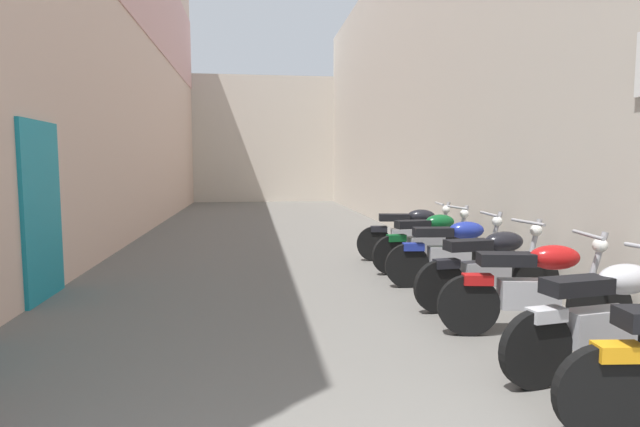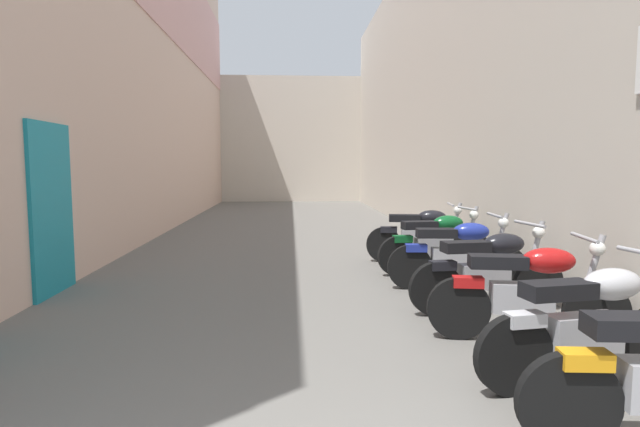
{
  "view_description": "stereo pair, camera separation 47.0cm",
  "coord_description": "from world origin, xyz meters",
  "px_view_note": "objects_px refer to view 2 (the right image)",
  "views": [
    {
      "loc": [
        -0.52,
        -1.0,
        1.67
      ],
      "look_at": [
        0.33,
        5.41,
        1.04
      ],
      "focal_mm": 28.48,
      "sensor_mm": 36.0,
      "label": 1
    },
    {
      "loc": [
        -0.05,
        -1.05,
        1.67
      ],
      "look_at": [
        0.33,
        5.41,
        1.04
      ],
      "focal_mm": 28.48,
      "sensor_mm": 36.0,
      "label": 2
    }
  ],
  "objects_px": {
    "motorcycle_fifth": "(458,252)",
    "motorcycle_seventh": "(421,233)",
    "motorcycle_second": "(591,322)",
    "motorcycle_third": "(528,290)",
    "motorcycle_fourth": "(489,269)",
    "motorcycle_sixth": "(437,242)"
  },
  "relations": [
    {
      "from": "motorcycle_fifth",
      "to": "motorcycle_seventh",
      "type": "xyz_separation_m",
      "value": [
        -0.0,
        1.87,
        0.0
      ]
    },
    {
      "from": "motorcycle_second",
      "to": "motorcycle_fourth",
      "type": "bearing_deg",
      "value": 90.0
    },
    {
      "from": "motorcycle_second",
      "to": "motorcycle_third",
      "type": "height_order",
      "value": "same"
    },
    {
      "from": "motorcycle_second",
      "to": "motorcycle_sixth",
      "type": "bearing_deg",
      "value": 90.0
    },
    {
      "from": "motorcycle_third",
      "to": "motorcycle_fourth",
      "type": "height_order",
      "value": "same"
    },
    {
      "from": "motorcycle_third",
      "to": "motorcycle_second",
      "type": "bearing_deg",
      "value": -90.0
    },
    {
      "from": "motorcycle_second",
      "to": "motorcycle_fifth",
      "type": "height_order",
      "value": "same"
    },
    {
      "from": "motorcycle_second",
      "to": "motorcycle_seventh",
      "type": "xyz_separation_m",
      "value": [
        0.0,
        4.89,
        0.0
      ]
    },
    {
      "from": "motorcycle_second",
      "to": "motorcycle_fifth",
      "type": "xyz_separation_m",
      "value": [
        0.0,
        3.01,
        0.0
      ]
    },
    {
      "from": "motorcycle_third",
      "to": "motorcycle_fifth",
      "type": "xyz_separation_m",
      "value": [
        0.0,
        2.02,
        0.0
      ]
    },
    {
      "from": "motorcycle_fourth",
      "to": "motorcycle_sixth",
      "type": "xyz_separation_m",
      "value": [
        -0.0,
        2.02,
        0.0
      ]
    },
    {
      "from": "motorcycle_second",
      "to": "motorcycle_fourth",
      "type": "xyz_separation_m",
      "value": [
        0.0,
        1.94,
        0.0
      ]
    },
    {
      "from": "motorcycle_fifth",
      "to": "motorcycle_seventh",
      "type": "relative_size",
      "value": 1.01
    },
    {
      "from": "motorcycle_second",
      "to": "motorcycle_third",
      "type": "relative_size",
      "value": 1.0
    },
    {
      "from": "motorcycle_second",
      "to": "motorcycle_sixth",
      "type": "height_order",
      "value": "same"
    },
    {
      "from": "motorcycle_sixth",
      "to": "motorcycle_fourth",
      "type": "bearing_deg",
      "value": -90.0
    },
    {
      "from": "motorcycle_third",
      "to": "motorcycle_fifth",
      "type": "distance_m",
      "value": 2.02
    },
    {
      "from": "motorcycle_fifth",
      "to": "motorcycle_seventh",
      "type": "bearing_deg",
      "value": 90.0
    },
    {
      "from": "motorcycle_fourth",
      "to": "motorcycle_third",
      "type": "bearing_deg",
      "value": -90.0
    },
    {
      "from": "motorcycle_fourth",
      "to": "motorcycle_seventh",
      "type": "distance_m",
      "value": 2.95
    },
    {
      "from": "motorcycle_third",
      "to": "motorcycle_seventh",
      "type": "bearing_deg",
      "value": 90.0
    },
    {
      "from": "motorcycle_fifth",
      "to": "motorcycle_sixth",
      "type": "bearing_deg",
      "value": 90.0
    }
  ]
}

